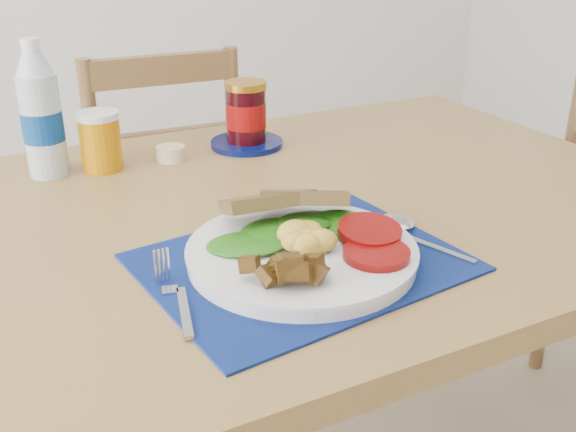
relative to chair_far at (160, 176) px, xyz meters
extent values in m
cube|color=brown|center=(-0.03, -0.72, 0.18)|extent=(1.40, 0.90, 0.04)
cylinder|color=brown|center=(0.61, -0.33, -0.20)|extent=(0.06, 0.06, 0.71)
cube|color=#54381E|center=(0.00, 0.07, -0.14)|extent=(0.42, 0.40, 0.04)
cylinder|color=#54381E|center=(0.18, 0.22, -0.36)|extent=(0.03, 0.03, 0.39)
cylinder|color=#54381E|center=(-0.16, 0.24, -0.36)|extent=(0.03, 0.03, 0.39)
cylinder|color=#54381E|center=(0.17, -0.10, -0.36)|extent=(0.03, 0.03, 0.39)
cylinder|color=#54381E|center=(-0.18, -0.08, -0.36)|extent=(0.03, 0.03, 0.39)
cube|color=#54381E|center=(-0.01, -0.10, 0.30)|extent=(0.36, 0.05, 0.46)
cylinder|color=#54381E|center=(0.89, -0.54, -0.34)|extent=(0.04, 0.04, 0.42)
cube|color=#040E32|center=(-0.07, -0.92, 0.20)|extent=(0.44, 0.36, 0.00)
cylinder|color=silver|center=(-0.07, -0.92, 0.21)|extent=(0.30, 0.30, 0.02)
ellipsoid|color=gold|center=(-0.07, -0.92, 0.24)|extent=(0.07, 0.07, 0.03)
cylinder|color=#860B04|center=(0.01, -0.96, 0.23)|extent=(0.09, 0.09, 0.01)
ellipsoid|color=#0B4108|center=(-0.06, -0.87, 0.23)|extent=(0.16, 0.10, 0.02)
cube|color=olive|center=(-0.05, -0.83, 0.25)|extent=(0.14, 0.10, 0.04)
cube|color=#B2B5BA|center=(-0.26, -0.97, 0.20)|extent=(0.04, 0.11, 0.00)
cube|color=#B2B5BA|center=(-0.26, -0.90, 0.20)|extent=(0.03, 0.06, 0.00)
cube|color=#B2B5BA|center=(0.11, -0.97, 0.20)|extent=(0.05, 0.12, 0.00)
ellipsoid|color=#B2B5BA|center=(0.11, -0.88, 0.21)|extent=(0.04, 0.06, 0.01)
cylinder|color=#ADBFCC|center=(-0.32, -0.41, 0.29)|extent=(0.07, 0.07, 0.18)
cylinder|color=navy|center=(-0.32, -0.41, 0.29)|extent=(0.07, 0.07, 0.05)
cone|color=#ADBFCC|center=(-0.32, -0.41, 0.40)|extent=(0.06, 0.06, 0.04)
cylinder|color=white|center=(-0.32, -0.41, 0.43)|extent=(0.03, 0.03, 0.02)
cylinder|color=#BC7205|center=(-0.22, -0.43, 0.25)|extent=(0.07, 0.07, 0.10)
cylinder|color=beige|center=(-0.10, -0.44, 0.21)|extent=(0.05, 0.05, 0.03)
cylinder|color=#040D4A|center=(0.06, -0.43, 0.20)|extent=(0.15, 0.15, 0.01)
cylinder|color=black|center=(0.06, -0.43, 0.26)|extent=(0.08, 0.08, 0.11)
cylinder|color=maroon|center=(0.06, -0.43, 0.26)|extent=(0.08, 0.08, 0.05)
cylinder|color=#A8741C|center=(0.06, -0.43, 0.32)|extent=(0.08, 0.08, 0.01)
camera|label=1|loc=(-0.45, -1.62, 0.63)|focal=42.00mm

